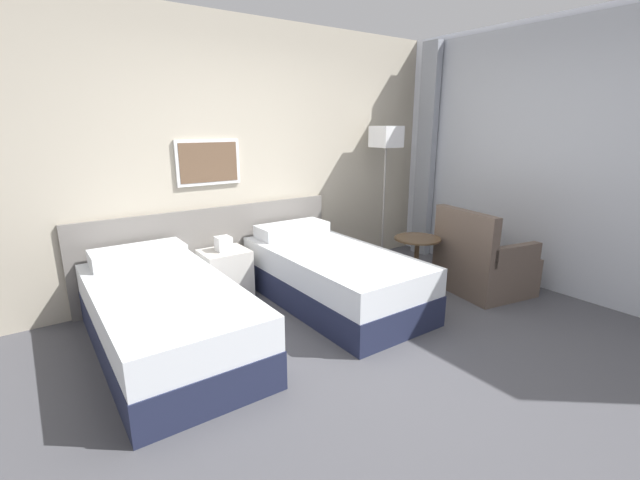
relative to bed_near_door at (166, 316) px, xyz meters
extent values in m
plane|color=#47474C|center=(1.17, -1.07, -0.27)|extent=(16.00, 16.00, 0.00)
cube|color=#B7AD99|center=(1.17, 1.02, 1.08)|extent=(10.00, 0.06, 2.70)
cube|color=slate|center=(0.79, 0.97, 0.17)|extent=(2.68, 0.04, 0.87)
cube|color=white|center=(0.79, 0.97, 1.05)|extent=(0.64, 0.03, 0.44)
cube|color=brown|center=(0.79, 0.95, 1.05)|extent=(0.58, 0.01, 0.38)
cube|color=white|center=(3.67, -1.29, 1.08)|extent=(0.06, 4.55, 2.70)
cube|color=#B2B7C1|center=(3.63, -1.29, 1.05)|extent=(0.03, 4.19, 2.64)
cube|color=#8E939E|center=(3.54, 0.64, 1.05)|extent=(0.10, 0.24, 2.64)
cube|color=#1E233D|center=(0.00, -0.03, -0.13)|extent=(0.95, 1.92, 0.27)
cube|color=silver|center=(0.00, -0.03, 0.13)|extent=(0.94, 1.90, 0.24)
cube|color=silver|center=(0.00, 0.71, 0.31)|extent=(0.76, 0.34, 0.13)
cube|color=#1E233D|center=(1.57, -0.03, -0.13)|extent=(0.95, 1.92, 0.27)
cube|color=silver|center=(1.57, -0.03, 0.13)|extent=(0.94, 1.90, 0.24)
cube|color=silver|center=(1.57, 0.71, 0.31)|extent=(0.76, 0.34, 0.13)
cube|color=beige|center=(0.79, 0.71, -0.03)|extent=(0.45, 0.39, 0.48)
cube|color=white|center=(0.79, 0.71, 0.28)|extent=(0.14, 0.14, 0.14)
cylinder|color=#9E9993|center=(2.85, 0.65, -0.26)|extent=(0.24, 0.24, 0.02)
cylinder|color=#9E9993|center=(2.85, 0.65, 0.45)|extent=(0.02, 0.02, 1.40)
cube|color=white|center=(2.85, 0.65, 1.27)|extent=(0.29, 0.29, 0.24)
cylinder|color=brown|center=(2.53, -0.20, -0.26)|extent=(0.31, 0.31, 0.01)
cylinder|color=brown|center=(2.53, -0.20, 0.00)|extent=(0.05, 0.05, 0.51)
cylinder|color=brown|center=(2.53, -0.20, 0.26)|extent=(0.47, 0.47, 0.02)
cube|color=brown|center=(3.05, -0.67, -0.07)|extent=(0.85, 0.90, 0.39)
cube|color=brown|center=(2.75, -0.62, 0.36)|extent=(0.24, 0.79, 0.48)
cube|color=brown|center=(2.99, -1.01, 0.21)|extent=(0.62, 0.20, 0.18)
cube|color=brown|center=(3.11, -0.33, 0.21)|extent=(0.62, 0.20, 0.18)
camera|label=1|loc=(-0.76, -3.11, 1.41)|focal=24.00mm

